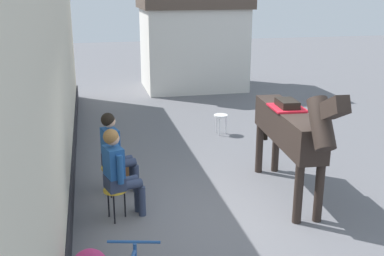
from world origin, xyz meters
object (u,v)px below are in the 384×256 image
object	(u,v)px
seated_visitor_far	(115,149)
satchel_bag	(123,170)
saddled_horse_center	(291,129)
seated_visitor_near	(118,169)
spare_stool_white	(221,117)

from	to	relation	value
seated_visitor_far	satchel_bag	size ratio (longest dim) A/B	4.96
saddled_horse_center	satchel_bag	xyz separation A→B (m)	(-2.52, 1.47, -1.06)
seated_visitor_near	satchel_bag	distance (m)	1.76
seated_visitor_far	spare_stool_white	distance (m)	3.76
spare_stool_white	satchel_bag	distance (m)	3.12
satchel_bag	seated_visitor_near	bearing A→B (deg)	76.76
spare_stool_white	satchel_bag	bearing A→B (deg)	-140.39
seated_visitor_far	satchel_bag	bearing A→B (deg)	76.91
seated_visitor_far	satchel_bag	xyz separation A→B (m)	(0.17, 0.74, -0.68)
satchel_bag	saddled_horse_center	bearing A→B (deg)	142.64
satchel_bag	spare_stool_white	bearing A→B (deg)	-147.49
seated_visitor_near	seated_visitor_far	bearing A→B (deg)	89.89
spare_stool_white	satchel_bag	xyz separation A→B (m)	(-2.39, -1.98, -0.30)
seated_visitor_far	spare_stool_white	xyz separation A→B (m)	(2.57, 2.72, -0.38)
spare_stool_white	saddled_horse_center	bearing A→B (deg)	-87.83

